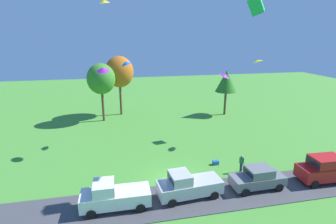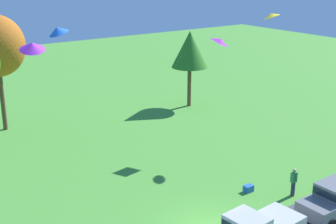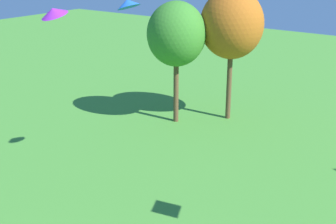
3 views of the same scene
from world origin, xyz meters
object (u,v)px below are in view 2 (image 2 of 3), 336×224
person_beside_suv (293,182)px  kite_delta_low_drifter (271,15)px  kite_diamond_trailing_tail (221,41)px  tree_right_of_center (190,50)px  cooler_box (248,188)px  kite_delta_near_flag (32,46)px  car_sedan_far_end (336,198)px  kite_delta_topmost (58,30)px

person_beside_suv → kite_delta_low_drifter: bearing=55.5°
kite_delta_low_drifter → kite_diamond_trailing_tail: size_ratio=1.06×
tree_right_of_center → cooler_box: (-7.90, -15.91, -5.17)m
kite_diamond_trailing_tail → kite_delta_near_flag: 14.05m
car_sedan_far_end → kite_delta_topmost: kite_delta_topmost is taller
tree_right_of_center → kite_delta_low_drifter: bearing=-97.8°
kite_delta_low_drifter → kite_delta_near_flag: kite_delta_low_drifter is taller
person_beside_suv → kite_delta_topmost: size_ratio=1.47×
person_beside_suv → tree_right_of_center: bearing=70.9°
kite_delta_low_drifter → kite_delta_near_flag: (-16.75, 0.67, -0.58)m
kite_delta_topmost → kite_delta_low_drifter: bearing=-12.5°
car_sedan_far_end → person_beside_suv: bearing=90.5°
kite_diamond_trailing_tail → kite_delta_near_flag: kite_delta_near_flag is taller
person_beside_suv → kite_delta_low_drifter: (4.66, 6.78, 8.64)m
person_beside_suv → kite_delta_low_drifter: 11.93m
kite_delta_low_drifter → kite_diamond_trailing_tail: 3.85m
cooler_box → kite_delta_near_flag: 14.66m
kite_delta_near_flag → kite_delta_low_drifter: bearing=-2.3°
person_beside_suv → tree_right_of_center: (6.16, 17.77, 4.49)m
tree_right_of_center → kite_diamond_trailing_tail: bearing=-115.5°
kite_delta_topmost → tree_right_of_center: bearing=26.3°
kite_delta_low_drifter → kite_delta_topmost: 14.65m
kite_delta_low_drifter → kite_delta_topmost: (-14.30, 3.17, -0.25)m
car_sedan_far_end → tree_right_of_center: tree_right_of_center is taller
tree_right_of_center → kite_delta_topmost: bearing=-153.7°
kite_delta_low_drifter → cooler_box: bearing=-142.4°
person_beside_suv → kite_diamond_trailing_tail: kite_diamond_trailing_tail is taller
car_sedan_far_end → cooler_box: 5.06m
kite_delta_near_flag → cooler_box: bearing=-28.4°
person_beside_suv → cooler_box: size_ratio=3.05×
tree_right_of_center → person_beside_suv: bearing=-109.1°
car_sedan_far_end → tree_right_of_center: size_ratio=0.62×
person_beside_suv → kite_delta_low_drifter: kite_delta_low_drifter is taller
car_sedan_far_end → person_beside_suv: 2.81m
cooler_box → kite_delta_topmost: 14.50m
kite_delta_low_drifter → kite_delta_topmost: size_ratio=1.00×
cooler_box → kite_delta_topmost: bearing=134.4°
car_sedan_far_end → kite_diamond_trailing_tail: bearing=81.0°
car_sedan_far_end → kite_delta_low_drifter: size_ratio=3.82×
person_beside_suv → kite_delta_topmost: (-9.64, 9.95, 8.39)m
kite_delta_topmost → kite_delta_near_flag: bearing=-134.4°
tree_right_of_center → kite_delta_low_drifter: kite_delta_low_drifter is taller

